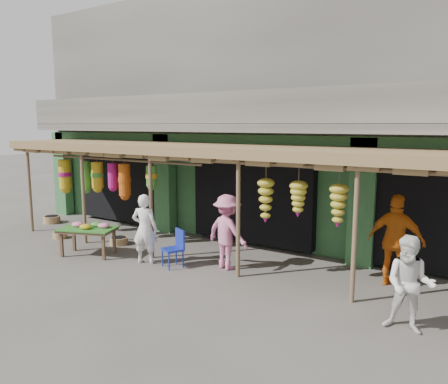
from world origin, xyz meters
The scene contains 12 objects.
ground centered at (0.00, 0.00, 0.00)m, with size 80.00×80.00×0.00m, color #514C47.
building centered at (0.00, 4.87, 3.37)m, with size 16.40×6.80×7.00m.
awning centered at (-0.15, 0.80, 2.57)m, with size 14.00×2.70×2.79m.
flower_table centered at (-2.99, -0.90, 0.67)m, with size 1.58×1.25×0.83m.
blue_chair centered at (-0.58, -0.39, 0.49)m, with size 0.56×0.56×0.88m.
basket_left centered at (-7.00, 0.84, 0.11)m, with size 0.55×0.55×0.23m, color olive.
basket_mid centered at (-3.12, 0.21, 0.10)m, with size 0.50×0.50×0.19m, color olive.
basket_right centered at (-5.05, -0.26, 0.09)m, with size 0.40×0.40×0.18m, color #A7774E.
person_front centered at (-1.35, -0.59, 0.84)m, with size 0.61×0.40×1.67m, color white.
person_right centered at (4.60, -0.87, 0.79)m, with size 0.76×0.60×1.57m, color silver.
person_vendor centered at (3.96, 1.12, 0.95)m, with size 1.12×0.47×1.91m, color #CF6213.
person_shopper centered at (0.50, 0.15, 0.86)m, with size 1.11×0.64×1.72m, color pink.
Camera 1 is at (5.75, -8.00, 3.29)m, focal length 35.00 mm.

